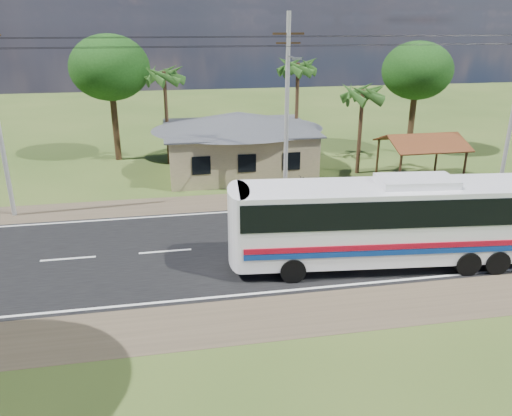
# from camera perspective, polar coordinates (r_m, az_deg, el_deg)

# --- Properties ---
(ground) EXTENTS (120.00, 120.00, 0.00)m
(ground) POSITION_cam_1_polar(r_m,az_deg,el_deg) (24.97, 0.06, -4.22)
(ground) COLOR #314A1A
(ground) RESTS_ON ground
(road) EXTENTS (120.00, 16.00, 0.03)m
(road) POSITION_cam_1_polar(r_m,az_deg,el_deg) (24.97, 0.06, -4.20)
(road) COLOR black
(road) RESTS_ON ground
(house) EXTENTS (12.40, 10.00, 5.00)m
(house) POSITION_cam_1_polar(r_m,az_deg,el_deg) (36.50, -2.07, 8.22)
(house) COLOR tan
(house) RESTS_ON ground
(waiting_shed) EXTENTS (5.20, 4.48, 3.35)m
(waiting_shed) POSITION_cam_1_polar(r_m,az_deg,el_deg) (36.04, 18.43, 7.16)
(waiting_shed) COLOR #3A2815
(waiting_shed) RESTS_ON ground
(concrete_barrier) EXTENTS (7.00, 0.30, 0.90)m
(concrete_barrier) POSITION_cam_1_polar(r_m,az_deg,el_deg) (33.71, 18.76, 2.19)
(concrete_barrier) COLOR #9E9E99
(concrete_barrier) RESTS_ON ground
(utility_poles) EXTENTS (32.80, 2.22, 11.00)m
(utility_poles) POSITION_cam_1_polar(r_m,az_deg,el_deg) (29.92, 2.93, 11.53)
(utility_poles) COLOR #9E9E99
(utility_poles) RESTS_ON ground
(palm_near) EXTENTS (2.80, 2.80, 6.70)m
(palm_near) POSITION_cam_1_polar(r_m,az_deg,el_deg) (36.26, 12.10, 12.63)
(palm_near) COLOR #47301E
(palm_near) RESTS_ON ground
(palm_mid) EXTENTS (2.80, 2.80, 8.20)m
(palm_mid) POSITION_cam_1_polar(r_m,az_deg,el_deg) (39.24, 4.81, 15.72)
(palm_mid) COLOR #47301E
(palm_mid) RESTS_ON ground
(palm_far) EXTENTS (2.80, 2.80, 7.70)m
(palm_far) POSITION_cam_1_polar(r_m,az_deg,el_deg) (38.47, -10.46, 14.64)
(palm_far) COLOR #47301E
(palm_far) RESTS_ON ground
(tree_behind_house) EXTENTS (6.00, 6.00, 9.61)m
(tree_behind_house) POSITION_cam_1_polar(r_m,az_deg,el_deg) (40.61, -16.37, 15.09)
(tree_behind_house) COLOR #47301E
(tree_behind_house) RESTS_ON ground
(tree_behind_shed) EXTENTS (5.60, 5.60, 9.02)m
(tree_behind_shed) POSITION_cam_1_polar(r_m,az_deg,el_deg) (43.39, 17.93, 14.67)
(tree_behind_shed) COLOR #47301E
(tree_behind_shed) RESTS_ON ground
(coach_bus) EXTENTS (13.53, 4.08, 4.14)m
(coach_bus) POSITION_cam_1_polar(r_m,az_deg,el_deg) (22.86, 14.87, -0.93)
(coach_bus) COLOR white
(coach_bus) RESTS_ON ground
(motorcycle) EXTENTS (1.93, 1.22, 0.96)m
(motorcycle) POSITION_cam_1_polar(r_m,az_deg,el_deg) (32.62, 4.49, 2.71)
(motorcycle) COLOR black
(motorcycle) RESTS_ON ground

